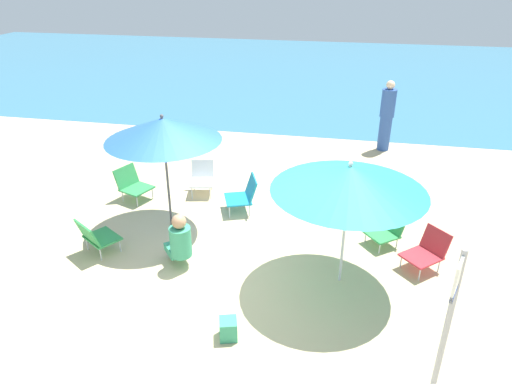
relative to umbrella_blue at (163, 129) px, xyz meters
The scene contains 14 objects.
ground_plane 2.64m from the umbrella_blue, 39.20° to the right, with size 40.00×40.00×0.00m, color #D3BC8C.
sea_water 13.21m from the umbrella_blue, 83.31° to the left, with size 40.00×16.00×0.01m, color teal.
umbrella_blue is the anchor object (origin of this frame).
umbrella_teal 3.15m from the umbrella_blue, 19.24° to the right, with size 2.09×2.09×1.88m.
beach_chair_a 1.96m from the umbrella_blue, 143.41° to the left, with size 0.73×0.69×0.63m.
beach_chair_b 1.97m from the umbrella_blue, 83.36° to the left, with size 0.55×0.67×0.62m.
beach_chair_c 1.97m from the umbrella_blue, 32.76° to the left, with size 0.71×0.70×0.67m.
beach_chair_d 1.98m from the umbrella_blue, 126.91° to the right, with size 0.72×0.72×0.60m.
beach_chair_e 4.49m from the umbrella_blue, ahead, with size 0.75×0.74×0.61m.
beach_chair_f 3.97m from the umbrella_blue, ahead, with size 0.69×0.68×0.57m.
person_a 1.84m from the umbrella_blue, 62.74° to the right, with size 0.52×0.54×0.90m.
person_b 5.94m from the umbrella_blue, 49.59° to the left, with size 0.34×0.34×1.69m.
warning_sign 5.02m from the umbrella_blue, 37.19° to the right, with size 0.21×0.49×1.95m.
beach_bag 3.40m from the umbrella_blue, 55.99° to the right, with size 0.22×0.22×0.27m, color #389970.
Camera 1 is at (1.34, -5.47, 4.21)m, focal length 32.87 mm.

